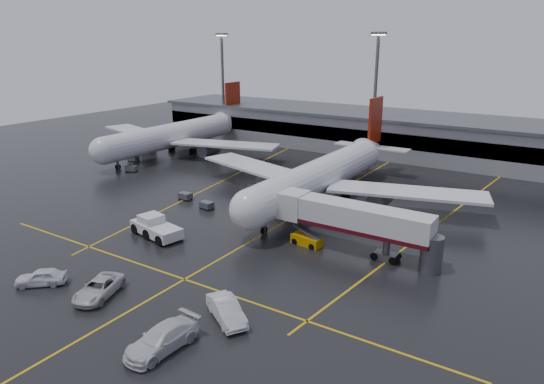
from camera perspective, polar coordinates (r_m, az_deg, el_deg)
The scene contains 22 objects.
ground at distance 68.92m, azimuth 2.30°, elevation -3.03°, with size 220.00×220.00×0.00m, color black.
apron_line_centre at distance 68.92m, azimuth 2.30°, elevation -3.02°, with size 0.25×90.00×0.02m, color gold.
apron_line_stop at distance 52.74m, azimuth -10.17°, elevation -9.99°, with size 60.00×0.25×0.02m, color gold.
apron_line_left at distance 87.59m, azimuth -5.64°, elevation 1.39°, with size 0.25×70.00×0.02m, color gold.
apron_line_right at distance 71.49m, azimuth 19.06°, elevation -3.24°, with size 0.25×70.00×0.02m, color gold.
terminal at distance 110.46m, azimuth 15.20°, elevation 6.50°, with size 122.00×19.00×8.60m.
light_mast_left at distance 125.20m, azimuth -5.76°, elevation 12.92°, with size 3.00×1.20×25.45m.
light_mast_mid at distance 105.17m, azimuth 11.97°, elevation 11.81°, with size 3.00×1.20×25.45m.
main_airliner at distance 75.77m, azimuth 6.09°, elevation 2.13°, with size 48.80×45.60×14.10m.
second_airliner at distance 109.38m, azimuth -11.01°, elevation 6.63°, with size 48.80×45.60×14.10m.
jet_bridge at distance 57.52m, azimuth 9.50°, elevation -3.31°, with size 19.90×3.40×6.05m.
pushback_tractor at distance 64.08m, azimuth -13.43°, elevation -4.09°, with size 8.09×4.63×2.72m.
belt_loader at distance 60.06m, azimuth 4.08°, elevation -5.61°, with size 4.05×2.25×2.45m.
service_van_a at distance 51.36m, azimuth -19.55°, elevation -10.53°, with size 2.80×6.08×1.69m, color silver.
service_van_b at distance 42.03m, azimuth -12.72°, elevation -16.35°, with size 2.73×6.73×1.95m, color silver.
service_van_c at distance 45.00m, azimuth -5.33°, elevation -13.53°, with size 2.02×5.80×1.91m, color silver.
service_van_d at distance 55.79m, azimuth -25.32°, elevation -8.95°, with size 2.00×4.98×1.70m, color white.
baggage_cart_a at distance 72.89m, azimuth -7.64°, elevation -1.50°, with size 2.16×1.57×1.12m.
baggage_cart_b at distance 77.62m, azimuth -10.08°, elevation -0.44°, with size 2.02×1.34×1.12m.
baggage_cart_c at distance 80.60m, azimuth -2.03°, elevation 0.50°, with size 2.15×1.55×1.12m.
baggage_cart_d at distance 104.66m, azimuth -15.85°, elevation 3.80°, with size 2.19×1.62×1.12m.
baggage_cart_e at distance 96.49m, azimuth -16.08°, elevation 2.66°, with size 2.34×1.96×1.12m.
Camera 1 is at (32.69, -55.72, 24.01)m, focal length 32.29 mm.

